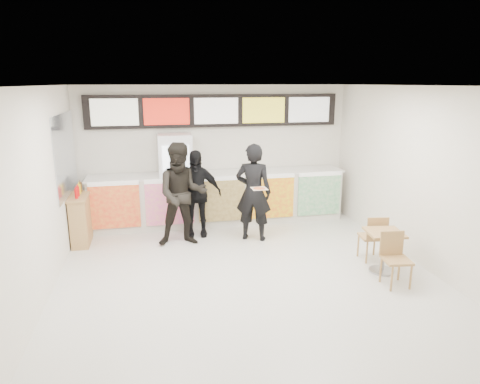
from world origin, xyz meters
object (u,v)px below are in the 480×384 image
object	(u,v)px
customer_main	(253,192)
condiment_ledge	(81,219)
customer_mid	(195,193)
customer_left	(182,195)
cafe_table	(384,244)
service_counter	(219,198)
drinks_fridge	(176,181)

from	to	relation	value
customer_main	condiment_ledge	world-z (taller)	customer_main
customer_mid	customer_left	bearing A→B (deg)	-118.01
customer_main	customer_left	xyz separation A→B (m)	(-1.38, 0.02, 0.03)
condiment_ledge	cafe_table	bearing A→B (deg)	-25.48
service_counter	customer_mid	xyz separation A→B (m)	(-0.60, -0.70, 0.31)
customer_main	customer_mid	world-z (taller)	customer_main
drinks_fridge	condiment_ledge	size ratio (longest dim) A/B	1.75
customer_mid	condiment_ledge	world-z (taller)	customer_mid
customer_mid	condiment_ledge	distance (m)	2.26
service_counter	cafe_table	bearing A→B (deg)	-54.31
service_counter	customer_mid	bearing A→B (deg)	-130.38
service_counter	customer_mid	world-z (taller)	customer_mid
customer_left	cafe_table	distance (m)	3.70
drinks_fridge	customer_mid	distance (m)	0.80
drinks_fridge	condiment_ledge	xyz separation A→B (m)	(-1.89, -0.70, -0.51)
customer_left	cafe_table	size ratio (longest dim) A/B	1.36
customer_main	condiment_ledge	size ratio (longest dim) A/B	1.68
customer_main	customer_mid	bearing A→B (deg)	-0.12
customer_mid	cafe_table	xyz separation A→B (m)	(2.82, -2.39, -0.40)
drinks_fridge	customer_main	xyz separation A→B (m)	(1.43, -1.18, -0.04)
service_counter	condiment_ledge	xyz separation A→B (m)	(-2.82, -0.69, -0.08)
service_counter	drinks_fridge	xyz separation A→B (m)	(-0.93, 0.02, 0.43)
drinks_fridge	customer_left	bearing A→B (deg)	-88.00
customer_mid	service_counter	bearing A→B (deg)	55.29
condiment_ledge	customer_mid	bearing A→B (deg)	-0.33
customer_left	customer_main	bearing A→B (deg)	0.02
cafe_table	condiment_ledge	bearing A→B (deg)	162.04
customer_mid	cafe_table	bearing A→B (deg)	-34.64
drinks_fridge	service_counter	bearing A→B (deg)	-0.99
cafe_table	condiment_ledge	world-z (taller)	condiment_ledge
cafe_table	customer_main	bearing A→B (deg)	139.46
customer_main	customer_left	distance (m)	1.39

